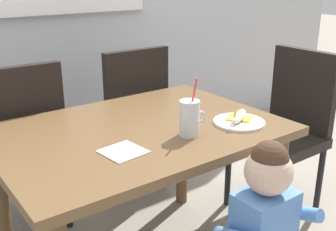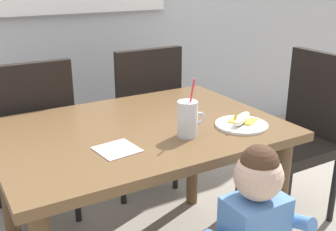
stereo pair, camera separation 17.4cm
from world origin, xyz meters
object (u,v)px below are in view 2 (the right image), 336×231
at_px(dining_chair_far, 301,127).
at_px(peeled_banana, 242,119).
at_px(snack_plate, 241,125).
at_px(dining_chair_left, 31,135).
at_px(paper_napkin, 117,149).
at_px(dining_chair_right, 141,112).
at_px(toddler_standing, 254,226).
at_px(dining_table, 140,149).
at_px(milk_cup, 188,121).

height_order(dining_chair_far, peeled_banana, dining_chair_far).
bearing_deg(snack_plate, dining_chair_left, 130.55).
bearing_deg(dining_chair_left, snack_plate, 130.55).
bearing_deg(paper_napkin, dining_chair_right, 58.17).
xyz_separation_m(dining_chair_right, paper_napkin, (-0.53, -0.85, 0.20)).
bearing_deg(paper_napkin, toddler_standing, -51.49).
distance_m(dining_table, dining_chair_right, 0.76).
relative_size(dining_chair_right, peeled_banana, 5.48).
xyz_separation_m(dining_table, snack_plate, (0.39, -0.23, 0.11)).
bearing_deg(paper_napkin, milk_cup, -3.42).
distance_m(dining_table, dining_chair_far, 1.02).
distance_m(dining_chair_far, snack_plate, 0.68).
bearing_deg(snack_plate, peeled_banana, 55.03).
distance_m(toddler_standing, peeled_banana, 0.51).
height_order(snack_plate, paper_napkin, snack_plate).
bearing_deg(dining_table, dining_chair_far, -1.63).
bearing_deg(dining_chair_left, paper_napkin, 101.01).
xyz_separation_m(dining_table, paper_napkin, (-0.18, -0.18, 0.11)).
bearing_deg(dining_chair_right, snack_plate, 92.92).
relative_size(dining_chair_right, dining_chair_far, 1.00).
relative_size(dining_chair_left, snack_plate, 4.17).
height_order(dining_chair_right, milk_cup, milk_cup).
xyz_separation_m(dining_table, peeled_banana, (0.39, -0.22, 0.14)).
bearing_deg(dining_chair_left, dining_table, 118.51).
xyz_separation_m(toddler_standing, peeled_banana, (0.24, 0.38, 0.24)).
distance_m(dining_chair_left, toddler_standing, 1.33).
xyz_separation_m(dining_table, toddler_standing, (0.15, -0.60, -0.10)).
relative_size(dining_chair_right, paper_napkin, 6.40).
relative_size(dining_chair_left, toddler_standing, 1.15).
distance_m(dining_chair_right, snack_plate, 0.92).
bearing_deg(milk_cup, peeled_banana, -4.04).
height_order(milk_cup, peeled_banana, milk_cup).
height_order(dining_chair_right, paper_napkin, dining_chair_right).
relative_size(dining_table, toddler_standing, 1.46).
distance_m(dining_chair_right, milk_cup, 0.93).
xyz_separation_m(dining_chair_far, peeled_banana, (-0.62, -0.19, 0.22)).
bearing_deg(peeled_banana, paper_napkin, 176.29).
distance_m(dining_chair_left, dining_chair_right, 0.69).
distance_m(dining_chair_right, paper_napkin, 1.02).
distance_m(toddler_standing, milk_cup, 0.49).
bearing_deg(dining_chair_far, snack_plate, -72.41).
height_order(dining_chair_left, dining_chair_right, same).
bearing_deg(snack_plate, milk_cup, 174.59).
height_order(toddler_standing, milk_cup, milk_cup).
height_order(toddler_standing, paper_napkin, toddler_standing).
height_order(dining_chair_left, snack_plate, dining_chair_left).
height_order(toddler_standing, snack_plate, toddler_standing).
xyz_separation_m(dining_chair_left, toddler_standing, (0.49, -1.23, -0.02)).
bearing_deg(dining_chair_far, dining_chair_left, -115.94).
distance_m(dining_chair_left, snack_plate, 1.14).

